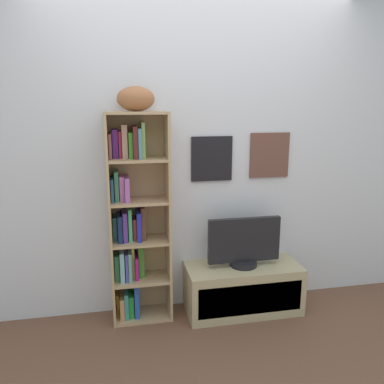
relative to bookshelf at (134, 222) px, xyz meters
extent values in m
cube|color=silver|center=(0.52, 0.14, 0.46)|extent=(4.80, 0.06, 2.51)
cube|color=black|center=(0.64, 0.10, 0.46)|extent=(0.34, 0.02, 0.36)
cube|color=gray|center=(0.64, 0.09, 0.46)|extent=(0.29, 0.01, 0.31)
cube|color=brown|center=(1.14, 0.10, 0.48)|extent=(0.34, 0.02, 0.37)
cube|color=#C4BF88|center=(1.14, 0.09, 0.48)|extent=(0.29, 0.01, 0.32)
cube|color=tan|center=(-0.18, -0.03, 0.02)|extent=(0.02, 0.28, 1.64)
cube|color=tan|center=(0.26, -0.03, 0.02)|extent=(0.02, 0.28, 1.64)
cube|color=tan|center=(0.04, 0.10, 0.02)|extent=(0.46, 0.01, 1.64)
cube|color=tan|center=(0.04, -0.03, -0.78)|extent=(0.42, 0.27, 0.02)
cube|color=tan|center=(0.04, -0.03, -0.47)|extent=(0.42, 0.27, 0.02)
cube|color=tan|center=(0.04, -0.03, -0.15)|extent=(0.42, 0.27, 0.02)
cube|color=tan|center=(0.04, -0.03, 0.17)|extent=(0.42, 0.27, 0.02)
cube|color=tan|center=(0.04, -0.03, 0.49)|extent=(0.42, 0.27, 0.02)
cube|color=tan|center=(0.04, -0.03, 0.83)|extent=(0.42, 0.27, 0.02)
cube|color=#B58520|center=(-0.15, 0.02, -0.68)|extent=(0.02, 0.15, 0.19)
cube|color=tan|center=(-0.12, -0.01, -0.69)|extent=(0.03, 0.21, 0.18)
cube|color=teal|center=(-0.08, -0.01, -0.67)|extent=(0.03, 0.21, 0.22)
cube|color=green|center=(-0.05, 0.00, -0.68)|extent=(0.04, 0.19, 0.18)
cube|color=#254FB2|center=(0.00, -0.01, -0.64)|extent=(0.04, 0.21, 0.27)
cube|color=#3F8856|center=(-0.14, 0.01, -0.35)|extent=(0.04, 0.17, 0.21)
cube|color=#79B5CA|center=(-0.10, -0.01, -0.33)|extent=(0.03, 0.22, 0.24)
cube|color=#5B59C3|center=(-0.07, 0.00, -0.34)|extent=(0.02, 0.20, 0.22)
cube|color=#609596|center=(-0.04, -0.01, -0.34)|extent=(0.02, 0.22, 0.23)
cube|color=#BFBB5A|center=(-0.02, 0.02, -0.32)|extent=(0.02, 0.15, 0.27)
cube|color=#A0187D|center=(0.01, 0.00, -0.36)|extent=(0.02, 0.19, 0.18)
cube|color=#3C7D29|center=(0.05, 0.02, -0.32)|extent=(0.04, 0.15, 0.27)
cube|color=#2E605F|center=(-0.15, 0.03, -0.04)|extent=(0.03, 0.14, 0.19)
cube|color=navy|center=(-0.11, 0.00, -0.03)|extent=(0.03, 0.20, 0.21)
cube|color=#55308F|center=(-0.07, 0.00, -0.02)|extent=(0.03, 0.20, 0.23)
cube|color=#4AB773|center=(-0.03, 0.01, -0.01)|extent=(0.03, 0.18, 0.25)
cube|color=#B5403E|center=(0.00, 0.03, -0.05)|extent=(0.03, 0.14, 0.17)
cube|color=#2427AA|center=(0.03, 0.00, -0.02)|extent=(0.03, 0.20, 0.23)
cube|color=brown|center=(0.07, 0.01, -0.01)|extent=(0.03, 0.17, 0.26)
cube|color=navy|center=(-0.15, -0.01, 0.27)|extent=(0.02, 0.21, 0.17)
cube|color=#37785B|center=(-0.12, 0.01, 0.30)|extent=(0.03, 0.18, 0.23)
cube|color=#C36DB1|center=(-0.08, 0.01, 0.28)|extent=(0.03, 0.18, 0.18)
cube|color=#A458B1|center=(-0.04, -0.01, 0.27)|extent=(0.03, 0.22, 0.18)
cube|color=brown|center=(-0.15, 0.01, 0.59)|extent=(0.02, 0.18, 0.18)
cube|color=#4B1A6B|center=(-0.12, 0.03, 0.61)|extent=(0.04, 0.14, 0.21)
cube|color=#A12341|center=(-0.08, 0.03, 0.60)|extent=(0.02, 0.14, 0.20)
cube|color=tan|center=(-0.05, 0.02, 0.62)|extent=(0.04, 0.16, 0.24)
cube|color=#3F8325|center=(-0.01, 0.00, 0.60)|extent=(0.03, 0.19, 0.19)
cube|color=#4D1D1D|center=(0.03, -0.01, 0.62)|extent=(0.03, 0.22, 0.23)
cube|color=teal|center=(0.06, -0.01, 0.61)|extent=(0.02, 0.22, 0.22)
cube|color=#8AB363|center=(0.09, 0.01, 0.63)|extent=(0.02, 0.18, 0.26)
ellipsoid|color=#955A36|center=(0.04, -0.03, 0.93)|extent=(0.27, 0.18, 0.18)
cube|color=tan|center=(0.87, -0.10, -0.60)|extent=(0.94, 0.41, 0.40)
cube|color=#7D7257|center=(0.87, -0.29, -0.60)|extent=(0.84, 0.01, 0.25)
cylinder|color=black|center=(0.87, -0.10, -0.38)|extent=(0.22, 0.22, 0.04)
cube|color=black|center=(0.87, -0.10, -0.17)|extent=(0.59, 0.04, 0.36)
cube|color=white|center=(0.87, -0.11, -0.17)|extent=(0.55, 0.01, 0.32)
camera|label=1|loc=(-0.12, -2.86, 0.89)|focal=35.69mm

